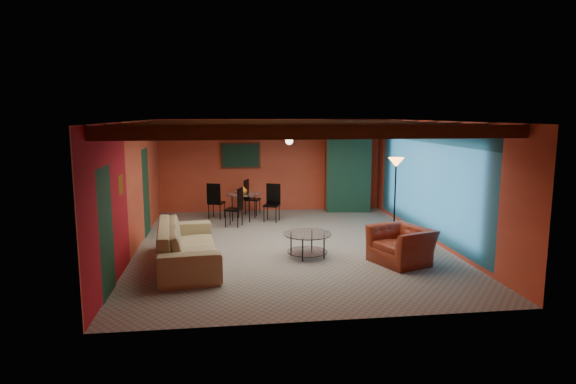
{
  "coord_description": "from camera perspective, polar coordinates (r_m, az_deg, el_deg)",
  "views": [
    {
      "loc": [
        -1.38,
        -10.3,
        2.84
      ],
      "look_at": [
        0.0,
        0.2,
        1.15
      ],
      "focal_mm": 30.47,
      "sensor_mm": 36.0,
      "label": 1
    }
  ],
  "objects": [
    {
      "name": "sofa",
      "position": [
        9.51,
        -11.64,
        -6.0
      ],
      "size": [
        1.33,
        2.82,
        0.8
      ],
      "primitive_type": "imported",
      "rotation": [
        0.0,
        0.0,
        1.67
      ],
      "color": "#998A63",
      "rests_on": "ground"
    },
    {
      "name": "potted_plant",
      "position": [
        14.46,
        6.91,
        7.3
      ],
      "size": [
        0.44,
        0.39,
        0.46
      ],
      "primitive_type": "imported",
      "rotation": [
        0.0,
        0.0,
        0.08
      ],
      "color": "#26661E",
      "rests_on": "armoire"
    },
    {
      "name": "painting",
      "position": [
        14.32,
        -5.55,
        4.26
      ],
      "size": [
        1.05,
        0.03,
        0.65
      ],
      "primitive_type": "cube",
      "color": "black",
      "rests_on": "wall_back"
    },
    {
      "name": "dining_table",
      "position": [
        13.24,
        -5.2,
        -1.13
      ],
      "size": [
        2.51,
        2.51,
        1.01
      ],
      "primitive_type": null,
      "rotation": [
        0.0,
        0.0,
        -0.37
      ],
      "color": "silver",
      "rests_on": "ground"
    },
    {
      "name": "ceiling_fan",
      "position": [
        10.41,
        0.14,
        6.42
      ],
      "size": [
        1.5,
        1.5,
        0.44
      ],
      "primitive_type": null,
      "color": "#472614",
      "rests_on": "ceiling"
    },
    {
      "name": "armoire",
      "position": [
        14.56,
        6.81,
        2.09
      ],
      "size": [
        1.31,
        0.76,
        2.18
      ],
      "primitive_type": "cube",
      "rotation": [
        0.0,
        0.0,
        -0.12
      ],
      "color": "maroon",
      "rests_on": "ground"
    },
    {
      "name": "armchair",
      "position": [
        9.69,
        13.09,
        -6.08
      ],
      "size": [
        1.27,
        1.34,
        0.7
      ],
      "primitive_type": "imported",
      "rotation": [
        0.0,
        0.0,
        -1.19
      ],
      "color": "maroon",
      "rests_on": "ground"
    },
    {
      "name": "coffee_table",
      "position": [
        9.86,
        2.28,
        -6.19
      ],
      "size": [
        1.24,
        1.24,
        0.49
      ],
      "primitive_type": null,
      "rotation": [
        0.0,
        0.0,
        0.35
      ],
      "color": "white",
      "rests_on": "ground"
    },
    {
      "name": "room",
      "position": [
        10.52,
        0.06,
        6.45
      ],
      "size": [
        6.52,
        8.01,
        2.71
      ],
      "color": "gray",
      "rests_on": "ground"
    },
    {
      "name": "vase",
      "position": [
        13.15,
        -5.24,
        1.47
      ],
      "size": [
        0.25,
        0.25,
        0.2
      ],
      "primitive_type": "imported",
      "rotation": [
        0.0,
        0.0,
        -0.33
      ],
      "color": "orange",
      "rests_on": "dining_table"
    },
    {
      "name": "floor_lamp",
      "position": [
        11.92,
        12.37,
        -0.42
      ],
      "size": [
        0.49,
        0.49,
        1.84
      ],
      "primitive_type": null,
      "rotation": [
        0.0,
        0.0,
        -0.42
      ],
      "color": "black",
      "rests_on": "ground"
    }
  ]
}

